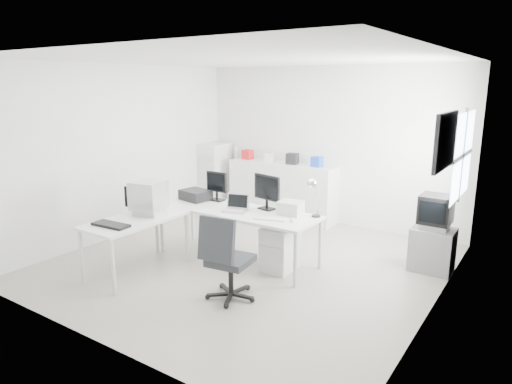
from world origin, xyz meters
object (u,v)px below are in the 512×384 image
Objects in this scene: filing_cabinet at (215,176)px; laptop at (235,205)px; main_desk at (237,235)px; drawer_pedestal at (280,248)px; lcd_monitor_small at (217,186)px; tv_cabinet at (432,249)px; sideboard at (282,190)px; side_desk at (137,245)px; inkjet_printer at (195,195)px; crt_tv at (436,212)px; crt_monitor at (149,196)px; office_chair at (231,256)px; lcd_monitor_large at (267,193)px; laser_printer at (290,208)px.

laptop is at bearing -45.78° from filing_cabinet.
main_desk is 0.71m from drawer_pedestal.
lcd_monitor_small is at bearing 135.64° from laptop.
tv_cabinet is at bearing 13.55° from laptop.
lcd_monitor_small reaches higher than sideboard.
filing_cabinet is at bearing 143.81° from drawer_pedestal.
main_desk is at bearing 52.31° from side_desk.
inkjet_printer is 0.86× the size of crt_tv.
main_desk is 0.85m from lcd_monitor_small.
side_desk is 1.43m from laptop.
crt_monitor is at bearing -149.86° from drawer_pedestal.
office_chair is (-0.04, -1.08, 0.22)m from drawer_pedestal.
sideboard is (-1.24, 2.16, 0.23)m from drawer_pedestal.
lcd_monitor_large is 1.63m from crt_monitor.
drawer_pedestal is 1.91× the size of laser_printer.
lcd_monitor_large is (0.35, 0.25, 0.62)m from main_desk.
main_desk is 2.73m from crt_tv.
filing_cabinet reaches higher than laser_printer.
lcd_monitor_large reaches higher than laser_printer.
lcd_monitor_small is 0.34× the size of filing_cabinet.
main_desk reaches higher than tv_cabinet.
crt_tv reaches higher than inkjet_printer.
crt_monitor is 0.24× the size of sideboard.
inkjet_printer is 3.45m from crt_tv.
lcd_monitor_large is (1.20, 0.15, 0.17)m from inkjet_printer.
laser_printer is 0.24× the size of filing_cabinet.
lcd_monitor_large is (1.20, 1.35, 0.62)m from side_desk.
lcd_monitor_small is at bearing 126.15° from office_chair.
crt_monitor reaches higher than sideboard.
main_desk is 0.91m from laser_printer.
side_desk is 0.68m from crt_monitor.
main_desk is 1.36m from crt_monitor.
crt_tv reaches higher than main_desk.
lcd_monitor_small is 1.82m from office_chair.
filing_cabinet is (-2.76, 2.02, 0.36)m from drawer_pedestal.
crt_monitor is at bearing -135.00° from main_desk.
inkjet_printer is 0.97× the size of lcd_monitor_small.
side_desk is 3.99m from tv_cabinet.
office_chair is at bearing -91.98° from drawer_pedestal.
sideboard is at bearing 119.92° from drawer_pedestal.
sideboard is at bearing 91.04° from inkjet_printer.
side_desk is at bearing -146.40° from laser_printer.
office_chair is 0.50× the size of sideboard.
lcd_monitor_small is at bearing -90.19° from sideboard.
side_desk is 2.33× the size of drawer_pedestal.
laptop is at bearing -75.60° from sideboard.
inkjet_printer is 1.60m from laser_printer.
office_chair reaches higher than laser_printer.
office_chair is (1.51, -0.18, -0.48)m from crt_monitor.
inkjet_printer reaches higher than drawer_pedestal.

